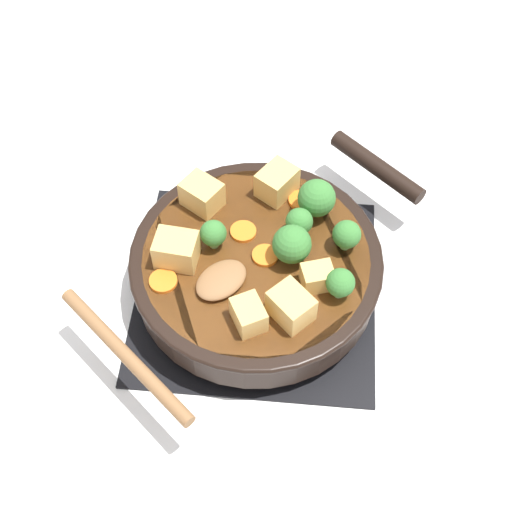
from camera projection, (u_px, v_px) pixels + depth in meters
The scene contains 20 objects.
ground_plane at pixel (256, 290), 0.94m from camera, with size 2.40×2.40×0.00m, color white.
front_burner_grate at pixel (256, 285), 0.93m from camera, with size 0.31×0.31×0.03m.
skillet_pan at pixel (257, 265), 0.89m from camera, with size 0.37×0.39×0.05m.
wooden_spoon at pixel (170, 320), 0.81m from camera, with size 0.22×0.23×0.02m.
tofu_cube_center_large at pixel (176, 250), 0.85m from camera, with size 0.05×0.04×0.04m, color tan.
tofu_cube_near_handle at pixel (253, 315), 0.81m from camera, with size 0.04×0.03×0.03m, color tan.
tofu_cube_east_chunk at pixel (317, 277), 0.84m from camera, with size 0.04×0.03×0.03m, color tan.
tofu_cube_west_chunk at pixel (202, 194), 0.90m from camera, with size 0.05×0.04×0.04m, color tan.
tofu_cube_back_piece at pixel (291, 306), 0.81m from camera, with size 0.05×0.04×0.04m, color tan.
tofu_cube_front_piece at pixel (277, 182), 0.92m from camera, with size 0.05×0.04×0.04m, color tan.
broccoli_floret_near_spoon at pixel (213, 234), 0.86m from camera, with size 0.03×0.03×0.04m.
broccoli_floret_center_top at pixel (317, 198), 0.89m from camera, with size 0.05×0.05×0.05m.
broccoli_floret_east_rim at pixel (292, 246), 0.84m from camera, with size 0.05×0.05×0.05m.
broccoli_floret_west_rim at pixel (299, 222), 0.87m from camera, with size 0.03×0.03×0.04m.
broccoli_floret_north_edge at pixel (347, 235), 0.86m from camera, with size 0.04×0.04×0.04m.
broccoli_floret_south_cluster at pixel (340, 283), 0.82m from camera, with size 0.03×0.03×0.04m.
carrot_slice_orange_thin at pixel (265, 253), 0.87m from camera, with size 0.03×0.03×0.01m, color orange.
carrot_slice_near_center at pixel (243, 231), 0.89m from camera, with size 0.03×0.03×0.01m, color orange.
carrot_slice_edge_slice at pixel (163, 281), 0.85m from camera, with size 0.03×0.03×0.01m, color orange.
carrot_slice_under_broccoli at pixel (301, 200), 0.92m from camera, with size 0.03×0.03×0.01m, color orange.
Camera 1 is at (-0.05, 0.50, 0.79)m, focal length 50.00 mm.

